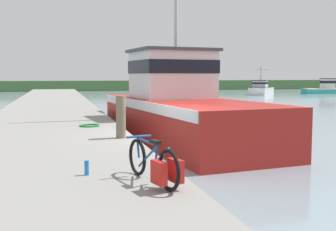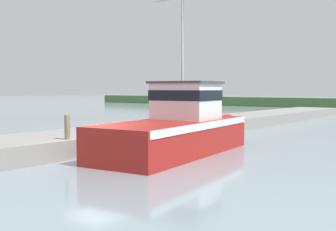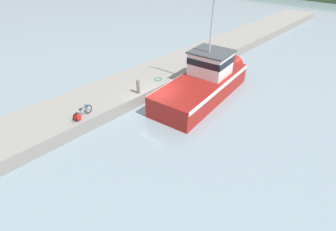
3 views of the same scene
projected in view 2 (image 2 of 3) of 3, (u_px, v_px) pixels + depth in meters
The scene contains 5 objects.
ground_plane at pixel (99, 161), 19.05m from camera, with size 320.00×320.00×0.00m, color gray.
dock_pier at pixel (51, 145), 21.19m from camera, with size 4.74×80.00×0.91m, color gray.
fishing_boat_main at pixel (179, 127), 21.36m from camera, with size 4.85×12.08×9.25m.
mooring_post at pixel (67, 127), 19.51m from camera, with size 0.26×0.26×1.14m, color #756651.
hose_coil at pixel (103, 133), 22.16m from camera, with size 0.67×0.67×0.05m, color #197A2D.
Camera 2 is at (14.09, -12.96, 3.27)m, focal length 45.00 mm.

